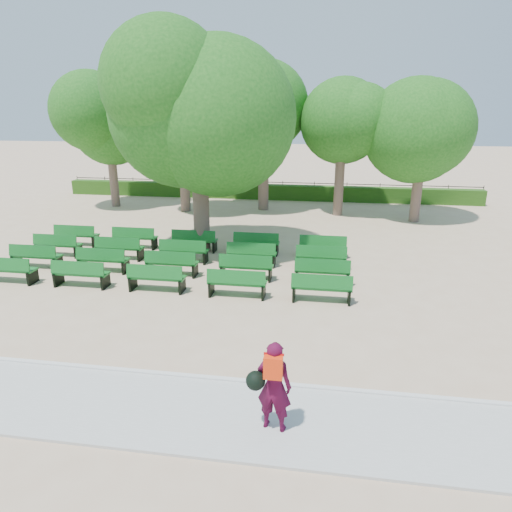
# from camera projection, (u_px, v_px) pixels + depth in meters

# --- Properties ---
(ground) EXTENTS (120.00, 120.00, 0.00)m
(ground) POSITION_uv_depth(u_px,v_px,m) (212.00, 275.00, 15.74)
(ground) COLOR tan
(paving) EXTENTS (30.00, 2.20, 0.06)m
(paving) POSITION_uv_depth(u_px,v_px,m) (119.00, 406.00, 8.78)
(paving) COLOR #B7B8B3
(paving) RESTS_ON ground
(curb) EXTENTS (30.00, 0.12, 0.10)m
(curb) POSITION_uv_depth(u_px,v_px,m) (142.00, 373.00, 9.86)
(curb) COLOR silver
(curb) RESTS_ON ground
(hedge) EXTENTS (26.00, 0.70, 0.90)m
(hedge) POSITION_uv_depth(u_px,v_px,m) (266.00, 192.00, 28.76)
(hedge) COLOR #275115
(hedge) RESTS_ON ground
(fence) EXTENTS (26.00, 0.10, 1.02)m
(fence) POSITION_uv_depth(u_px,v_px,m) (267.00, 198.00, 29.27)
(fence) COLOR black
(fence) RESTS_ON ground
(tree_line) EXTENTS (21.80, 6.80, 7.04)m
(tree_line) POSITION_uv_depth(u_px,v_px,m) (256.00, 212.00, 25.14)
(tree_line) COLOR #23641A
(tree_line) RESTS_ON ground
(bench_array) EXTENTS (1.82, 0.69, 1.13)m
(bench_array) POSITION_uv_depth(u_px,v_px,m) (179.00, 266.00, 16.40)
(bench_array) COLOR #11631F
(bench_array) RESTS_ON ground
(tree_among) EXTENTS (5.91, 5.91, 7.92)m
(tree_among) POSITION_uv_depth(u_px,v_px,m) (198.00, 115.00, 16.86)
(tree_among) COLOR brown
(tree_among) RESTS_ON ground
(person) EXTENTS (0.83, 0.53, 1.70)m
(person) POSITION_uv_depth(u_px,v_px,m) (273.00, 385.00, 7.88)
(person) COLOR #450925
(person) RESTS_ON ground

